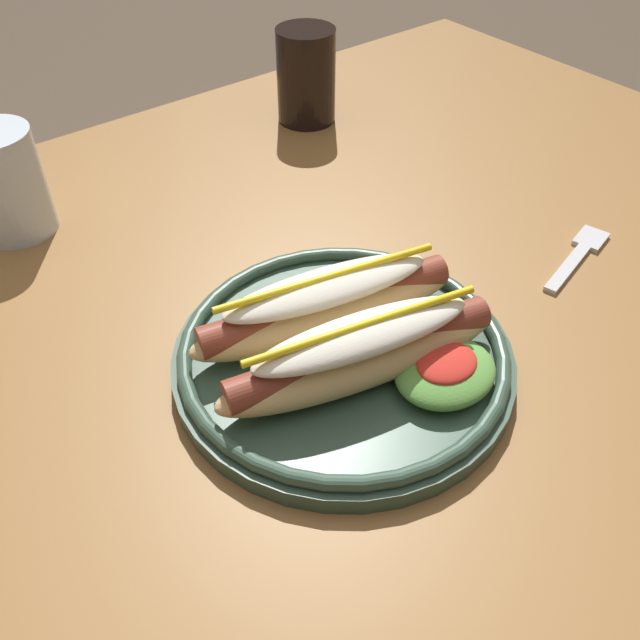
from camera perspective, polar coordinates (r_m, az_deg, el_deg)
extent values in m
cube|color=olive|center=(0.62, -1.43, -0.55)|extent=(1.29, 0.90, 0.04)
cylinder|color=olive|center=(1.35, 8.49, 6.10)|extent=(0.06, 0.06, 0.70)
cylinder|color=#334C3D|center=(0.55, 1.93, -3.34)|extent=(0.27, 0.27, 0.02)
torus|color=#334C3D|center=(0.54, 1.96, -2.46)|extent=(0.26, 0.26, 0.01)
ellipsoid|color=tan|center=(0.51, 3.50, -3.33)|extent=(0.24, 0.10, 0.04)
cylinder|color=brown|center=(0.51, 3.54, -2.72)|extent=(0.22, 0.07, 0.03)
ellipsoid|color=silver|center=(0.50, 3.63, -1.24)|extent=(0.18, 0.08, 0.02)
cylinder|color=yellow|center=(0.49, 3.68, -0.39)|extent=(0.18, 0.05, 0.01)
ellipsoid|color=tan|center=(0.55, 0.60, 0.71)|extent=(0.24, 0.10, 0.04)
cylinder|color=brown|center=(0.55, 0.61, 1.32)|extent=(0.22, 0.07, 0.03)
ellipsoid|color=silver|center=(0.53, 0.62, 2.79)|extent=(0.18, 0.08, 0.02)
cylinder|color=yellow|center=(0.53, 0.63, 3.62)|extent=(0.18, 0.05, 0.01)
ellipsoid|color=#5B9942|center=(0.52, 10.45, -4.32)|extent=(0.08, 0.07, 0.02)
ellipsoid|color=red|center=(0.52, 10.58, -3.56)|extent=(0.05, 0.04, 0.01)
cube|color=silver|center=(0.69, 20.04, 4.09)|extent=(0.09, 0.03, 0.00)
cube|color=silver|center=(0.74, 21.77, 6.33)|extent=(0.04, 0.03, 0.00)
cylinder|color=black|center=(0.90, -1.17, 19.79)|extent=(0.07, 0.07, 0.11)
cylinder|color=silver|center=(0.74, -24.91, 10.38)|extent=(0.08, 0.08, 0.11)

